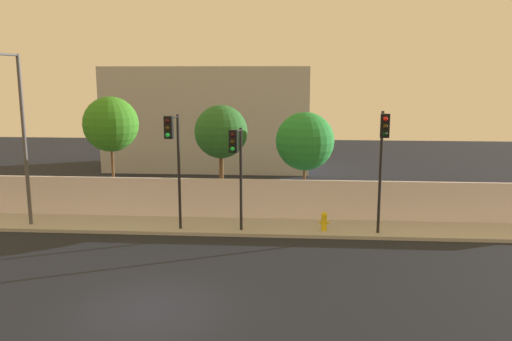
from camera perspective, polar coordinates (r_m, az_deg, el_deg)
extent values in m
plane|color=black|center=(15.95, -11.60, -14.55)|extent=(80.00, 80.00, 0.00)
cube|color=#A5A5A5|center=(23.42, -6.18, -6.00)|extent=(36.00, 2.40, 0.15)
cube|color=silver|center=(24.40, -5.68, -2.95)|extent=(36.00, 0.18, 1.80)
cylinder|color=black|center=(22.09, 13.30, -0.28)|extent=(0.12, 0.12, 5.06)
cylinder|color=black|center=(21.04, 13.70, 5.87)|extent=(0.23, 1.49, 0.08)
cube|color=black|center=(20.33, 13.79, 4.72)|extent=(0.36, 0.23, 0.90)
sphere|color=red|center=(20.19, 13.84, 5.45)|extent=(0.18, 0.18, 0.18)
sphere|color=#33260A|center=(20.21, 13.81, 4.66)|extent=(0.18, 0.18, 0.18)
sphere|color=black|center=(20.24, 13.77, 3.87)|extent=(0.18, 0.18, 0.18)
cylinder|color=black|center=(21.98, -1.64, -0.99)|extent=(0.12, 0.12, 4.35)
cylinder|color=black|center=(21.25, -2.05, 4.27)|extent=(0.28, 0.88, 0.08)
cube|color=black|center=(20.88, -2.45, 3.18)|extent=(0.38, 0.27, 0.90)
sphere|color=black|center=(20.73, -2.56, 3.88)|extent=(0.18, 0.18, 0.18)
sphere|color=#33260A|center=(20.76, -2.56, 3.12)|extent=(0.18, 0.18, 0.18)
sphere|color=#19F24C|center=(20.80, -2.55, 2.35)|extent=(0.18, 0.18, 0.18)
cylinder|color=black|center=(22.35, -8.33, -0.21)|extent=(0.12, 0.12, 4.89)
cylinder|color=black|center=(21.58, -8.97, 5.68)|extent=(0.23, 0.99, 0.08)
cube|color=black|center=(21.15, -9.43, 4.62)|extent=(0.37, 0.25, 0.90)
sphere|color=black|center=(21.02, -9.58, 5.32)|extent=(0.18, 0.18, 0.18)
sphere|color=#33260A|center=(21.04, -9.55, 4.56)|extent=(0.18, 0.18, 0.18)
sphere|color=#19F24C|center=(21.07, -9.53, 3.80)|extent=(0.18, 0.18, 0.18)
cylinder|color=#4C4C51|center=(24.69, -23.77, 2.91)|extent=(0.16, 0.16, 7.34)
cylinder|color=#4C4C51|center=(23.85, -25.65, 11.27)|extent=(0.35, 1.71, 0.10)
cylinder|color=gold|center=(22.50, 7.37, -5.67)|extent=(0.24, 0.24, 0.64)
sphere|color=gold|center=(22.40, 7.40, -4.80)|extent=(0.26, 0.26, 0.26)
cylinder|color=gold|center=(22.48, 6.94, -5.59)|extent=(0.10, 0.09, 0.09)
cylinder|color=gold|center=(22.50, 7.81, -5.60)|extent=(0.10, 0.09, 0.09)
cylinder|color=brown|center=(26.39, -15.18, -0.59)|extent=(0.14, 0.14, 3.60)
sphere|color=#358520|center=(26.04, -15.45, 4.86)|extent=(2.63, 2.63, 2.63)
cylinder|color=brown|center=(25.17, -3.75, -1.09)|extent=(0.22, 0.22, 3.31)
sphere|color=#27662A|center=(24.81, -3.81, 4.22)|extent=(2.50, 2.50, 2.50)
cylinder|color=brown|center=(24.99, 5.24, -1.76)|extent=(0.14, 0.14, 2.83)
sphere|color=#248636|center=(24.63, 5.32, 3.17)|extent=(2.73, 2.73, 2.73)
cube|color=#A8A8A8|center=(37.99, -5.04, 5.72)|extent=(14.06, 6.00, 7.15)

